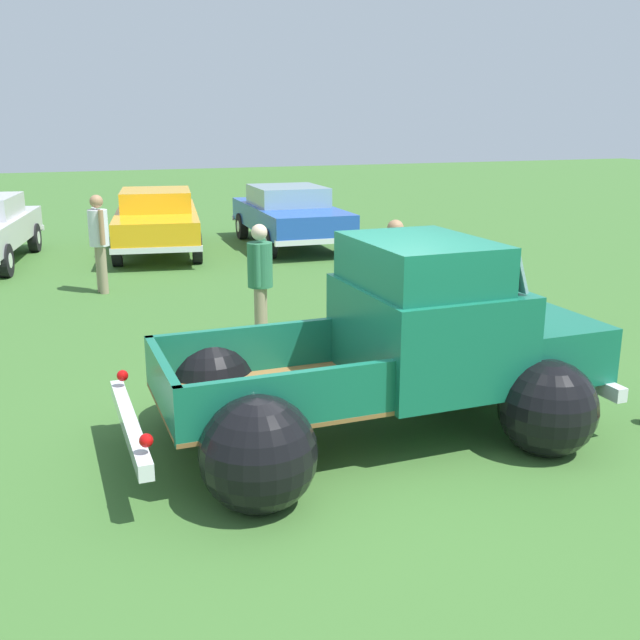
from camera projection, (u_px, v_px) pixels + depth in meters
name	position (u px, v px, depth m)	size (l,w,h in m)	color
ground_plane	(365.00, 435.00, 7.29)	(80.00, 80.00, 0.00)	#3D6B2D
vintage_pickup_truck	(402.00, 358.00, 7.23)	(4.63, 2.80, 1.96)	black
show_car_1	(157.00, 219.00, 17.02)	(2.59, 4.88, 1.43)	black
show_car_2	(289.00, 213.00, 17.93)	(2.16, 4.63, 1.43)	black
spectator_0	(99.00, 237.00, 13.00)	(0.39, 0.54, 1.74)	gray
spectator_1	(394.00, 273.00, 10.11)	(0.53, 0.44, 1.71)	#4C4742
spectator_2	(260.00, 277.00, 10.02)	(0.46, 0.52, 1.66)	gray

